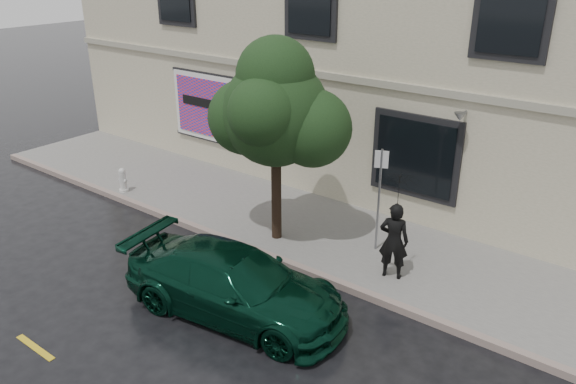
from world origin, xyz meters
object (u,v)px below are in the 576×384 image
Objects in this scene: car at (235,283)px; fire_hydrant at (123,180)px; street_tree at (276,114)px; pedestrian at (394,241)px.

fire_hydrant is at bearing 62.25° from car.
street_tree is 6.08× the size of fire_hydrant.
fire_hydrant is (-5.29, -0.47, -2.75)m from street_tree.
pedestrian is 3.80m from street_tree.
pedestrian reaches higher than car.
pedestrian is at bearing -15.04° from fire_hydrant.
street_tree reaches higher than pedestrian.
street_tree is at bearing 14.61° from car.
fire_hydrant is (-8.36, -0.55, -0.51)m from pedestrian.
fire_hydrant is at bearing -174.87° from street_tree.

